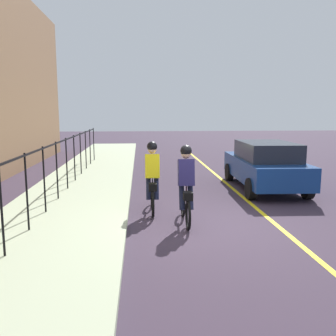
% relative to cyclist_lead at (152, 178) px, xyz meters
% --- Properties ---
extents(ground_plane, '(80.00, 80.00, 0.00)m').
position_rel_cyclist_lead_xyz_m(ground_plane, '(-1.28, -1.19, -0.91)').
color(ground_plane, '#392C3B').
extents(lane_line_centre, '(36.00, 0.12, 0.01)m').
position_rel_cyclist_lead_xyz_m(lane_line_centre, '(-1.28, -2.79, -0.91)').
color(lane_line_centre, yellow).
rests_on(lane_line_centre, ground).
extents(sidewalk, '(40.00, 3.20, 0.15)m').
position_rel_cyclist_lead_xyz_m(sidewalk, '(-1.28, 2.21, -0.84)').
color(sidewalk, '#A8B492').
rests_on(sidewalk, ground).
extents(iron_fence, '(19.26, 0.04, 1.60)m').
position_rel_cyclist_lead_xyz_m(iron_fence, '(-0.28, 2.61, 0.37)').
color(iron_fence, black).
rests_on(iron_fence, sidewalk).
extents(cyclist_lead, '(1.71, 0.36, 1.83)m').
position_rel_cyclist_lead_xyz_m(cyclist_lead, '(0.00, 0.00, 0.00)').
color(cyclist_lead, black).
rests_on(cyclist_lead, ground).
extents(cyclist_follow, '(1.71, 0.36, 1.83)m').
position_rel_cyclist_lead_xyz_m(cyclist_follow, '(-1.02, -0.73, 0.00)').
color(cyclist_follow, black).
rests_on(cyclist_follow, ground).
extents(patrol_sedan, '(4.45, 2.03, 1.58)m').
position_rel_cyclist_lead_xyz_m(patrol_sedan, '(2.59, -3.82, -0.09)').
color(patrol_sedan, navy).
rests_on(patrol_sedan, ground).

